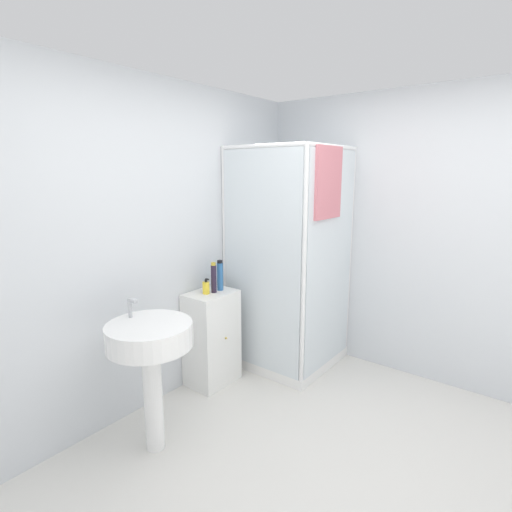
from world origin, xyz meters
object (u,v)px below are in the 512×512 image
object	(u,v)px
sink	(150,348)
shampoo_bottle_tall_black	(214,278)
shampoo_bottle_blue	(220,276)
soap_dispenser	(206,288)

from	to	relation	value
sink	shampoo_bottle_tall_black	world-z (taller)	shampoo_bottle_tall_black
shampoo_bottle_blue	soap_dispenser	bearing A→B (deg)	172.37
sink	shampoo_bottle_blue	world-z (taller)	shampoo_bottle_blue
shampoo_bottle_tall_black	shampoo_bottle_blue	world-z (taller)	shampoo_bottle_blue
soap_dispenser	shampoo_bottle_blue	size ratio (longest dim) A/B	0.51
shampoo_bottle_tall_black	shampoo_bottle_blue	bearing A→B (deg)	3.09
sink	shampoo_bottle_blue	xyz separation A→B (m)	(0.96, 0.28, 0.23)
soap_dispenser	shampoo_bottle_blue	xyz separation A→B (m)	(0.15, -0.02, 0.07)
sink	shampoo_bottle_tall_black	xyz separation A→B (m)	(0.88, 0.28, 0.23)
sink	shampoo_bottle_tall_black	bearing A→B (deg)	17.57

